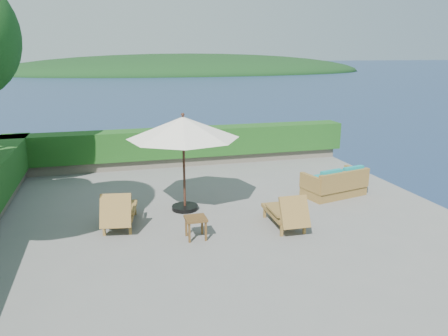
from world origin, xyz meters
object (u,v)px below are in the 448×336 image
object	(u,v)px
patio_umbrella	(183,128)
wicker_loveseat	(335,185)
lounge_right	(286,212)
side_table	(196,221)
lounge_left	(119,211)

from	to	relation	value
patio_umbrella	wicker_loveseat	bearing A→B (deg)	-0.30
lounge_right	side_table	world-z (taller)	lounge_right
lounge_right	wicker_loveseat	world-z (taller)	lounge_right
lounge_left	lounge_right	xyz separation A→B (m)	(3.80, -1.07, -0.02)
lounge_left	lounge_right	size ratio (longest dim) A/B	1.10
lounge_left	side_table	xyz separation A→B (m)	(1.62, -1.11, 0.01)
patio_umbrella	lounge_right	world-z (taller)	patio_umbrella
patio_umbrella	lounge_left	size ratio (longest dim) A/B	1.84
patio_umbrella	lounge_right	distance (m)	3.31
lounge_left	lounge_right	bearing A→B (deg)	-6.62
side_table	wicker_loveseat	world-z (taller)	wicker_loveseat
patio_umbrella	lounge_left	distance (m)	2.58
lounge_right	wicker_loveseat	distance (m)	2.92
patio_umbrella	side_table	bearing A→B (deg)	-92.76
lounge_left	wicker_loveseat	size ratio (longest dim) A/B	0.90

